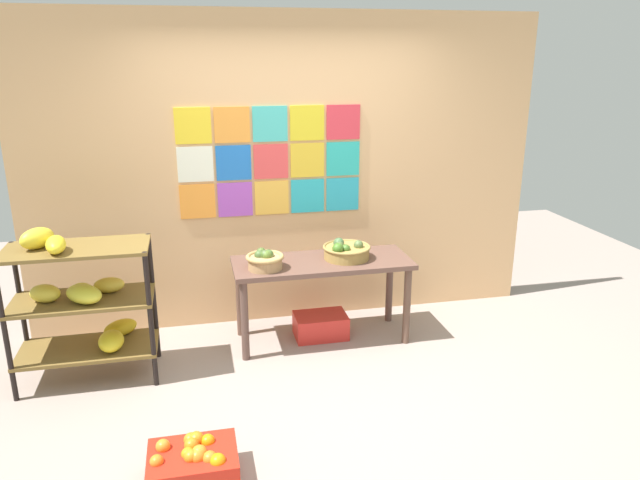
{
  "coord_description": "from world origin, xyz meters",
  "views": [
    {
      "loc": [
        -0.81,
        -3.43,
        2.29
      ],
      "look_at": [
        0.07,
        0.56,
        1.01
      ],
      "focal_mm": 33.45,
      "sensor_mm": 36.0,
      "label": 1
    }
  ],
  "objects_px": {
    "banana_shelf_unit": "(83,298)",
    "fruit_basket_left": "(265,259)",
    "orange_crate_foreground": "(194,464)",
    "display_table": "(322,272)",
    "produce_crate_under_table": "(321,326)",
    "fruit_basket_back_left": "(346,251)"
  },
  "relations": [
    {
      "from": "banana_shelf_unit",
      "to": "orange_crate_foreground",
      "type": "distance_m",
      "value": 1.58
    },
    {
      "from": "produce_crate_under_table",
      "to": "orange_crate_foreground",
      "type": "distance_m",
      "value": 1.93
    },
    {
      "from": "fruit_basket_left",
      "to": "produce_crate_under_table",
      "type": "distance_m",
      "value": 0.83
    },
    {
      "from": "banana_shelf_unit",
      "to": "fruit_basket_back_left",
      "type": "distance_m",
      "value": 2.02
    },
    {
      "from": "display_table",
      "to": "fruit_basket_back_left",
      "type": "distance_m",
      "value": 0.26
    },
    {
      "from": "banana_shelf_unit",
      "to": "fruit_basket_left",
      "type": "relative_size",
      "value": 3.91
    },
    {
      "from": "display_table",
      "to": "fruit_basket_left",
      "type": "relative_size",
      "value": 4.86
    },
    {
      "from": "banana_shelf_unit",
      "to": "fruit_basket_left",
      "type": "xyz_separation_m",
      "value": [
        1.32,
        0.16,
        0.14
      ]
    },
    {
      "from": "display_table",
      "to": "orange_crate_foreground",
      "type": "height_order",
      "value": "display_table"
    },
    {
      "from": "orange_crate_foreground",
      "to": "display_table",
      "type": "bearing_deg",
      "value": 55.31
    },
    {
      "from": "banana_shelf_unit",
      "to": "fruit_basket_left",
      "type": "distance_m",
      "value": 1.34
    },
    {
      "from": "fruit_basket_left",
      "to": "orange_crate_foreground",
      "type": "height_order",
      "value": "fruit_basket_left"
    },
    {
      "from": "fruit_basket_left",
      "to": "orange_crate_foreground",
      "type": "bearing_deg",
      "value": -112.39
    },
    {
      "from": "fruit_basket_left",
      "to": "produce_crate_under_table",
      "type": "relative_size",
      "value": 0.68
    },
    {
      "from": "display_table",
      "to": "orange_crate_foreground",
      "type": "bearing_deg",
      "value": -124.69
    },
    {
      "from": "produce_crate_under_table",
      "to": "banana_shelf_unit",
      "type": "bearing_deg",
      "value": -170.84
    },
    {
      "from": "banana_shelf_unit",
      "to": "fruit_basket_left",
      "type": "bearing_deg",
      "value": 6.92
    },
    {
      "from": "produce_crate_under_table",
      "to": "orange_crate_foreground",
      "type": "bearing_deg",
      "value": -123.93
    },
    {
      "from": "display_table",
      "to": "orange_crate_foreground",
      "type": "relative_size",
      "value": 2.93
    },
    {
      "from": "fruit_basket_back_left",
      "to": "fruit_basket_left",
      "type": "height_order",
      "value": "fruit_basket_back_left"
    },
    {
      "from": "fruit_basket_back_left",
      "to": "orange_crate_foreground",
      "type": "distance_m",
      "value": 2.13
    },
    {
      "from": "fruit_basket_back_left",
      "to": "produce_crate_under_table",
      "type": "xyz_separation_m",
      "value": [
        -0.2,
        0.03,
        -0.66
      ]
    }
  ]
}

